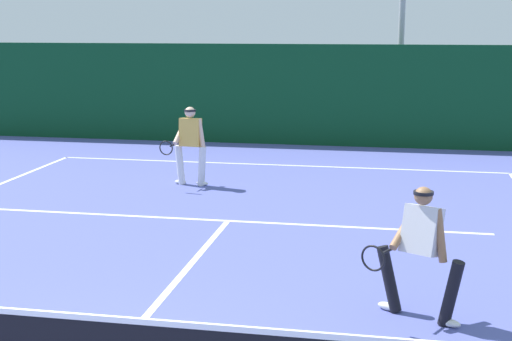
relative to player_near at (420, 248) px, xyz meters
The scene contains 6 objects.
court_line_baseline_far 9.30m from the player_near, 109.18° to the left, with size 10.67×0.10×0.01m, color white.
court_line_service 4.83m from the player_near, 129.79° to the left, with size 8.70×0.10×0.01m, color white.
court_line_centre 3.18m from the player_near, behind, with size 0.10×6.40×0.01m, color white.
player_near is the anchor object (origin of this frame).
player_far 7.67m from the player_near, 125.28° to the left, with size 0.88×0.90×1.63m.
back_fence_windscreen 12.22m from the player_near, 104.44° to the left, with size 21.34×0.12×2.76m, color #0C3C1F.
Camera 1 is at (2.69, -5.12, 3.28)m, focal length 50.81 mm.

